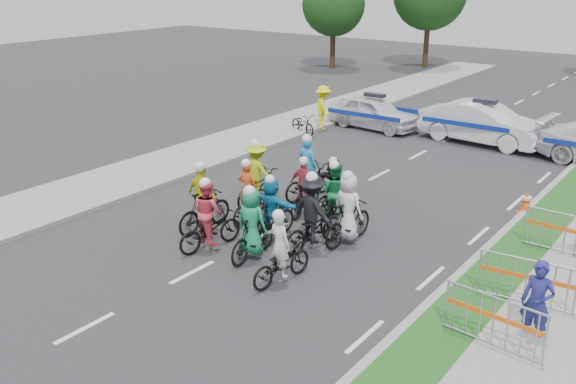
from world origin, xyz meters
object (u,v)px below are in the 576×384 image
Objects in this scene: rider_4 at (313,219)px; rider_6 at (249,200)px; barrier_0 at (493,324)px; rider_3 at (204,204)px; rider_2 at (209,222)px; rider_9 at (305,192)px; rider_8 at (335,201)px; rider_0 at (281,258)px; barrier_2 at (565,236)px; rider_12 at (308,177)px; police_car_0 at (374,113)px; spectator_0 at (537,303)px; tree_0 at (334,4)px; rider_7 at (348,215)px; rider_1 at (252,230)px; parked_bike at (303,124)px; rider_5 at (272,212)px; rider_10 at (257,179)px; marshal_hiviz at (323,107)px; barrier_1 at (526,284)px; police_car_1 at (483,123)px; cone_0 at (526,202)px; rider_11 at (334,188)px.

rider_4 reaches higher than rider_6.
rider_3 is at bearing 172.84° from barrier_0.
barrier_0 is (7.29, -0.28, -0.14)m from rider_2.
rider_9 is at bearing 151.88° from barrier_0.
rider_4 is at bearing 95.28° from rider_8.
rider_0 is 6.98m from barrier_2.
police_car_0 is at bearing -64.61° from rider_12.
tree_0 is at bearing 132.79° from spectator_0.
rider_7 is 0.49× the size of police_car_0.
rider_1 is at bearing 62.63° from rider_7.
rider_0 is at bearing -123.61° from parked_bike.
barrier_0 is (6.05, -0.46, -0.18)m from rider_1.
rider_7 is at bearing -152.90° from barrier_2.
rider_5 is 0.90× the size of rider_7.
rider_10 is 9.52m from marshal_hiviz.
rider_8 is at bearing 148.55° from barrier_0.
rider_8 is 0.95× the size of rider_10.
rider_7 is at bearing 175.22° from rider_6.
rider_5 is (-0.33, 1.21, 0.01)m from rider_1.
marshal_hiviz is (-5.12, 8.73, 0.27)m from rider_9.
rider_12 is (-1.34, 4.32, -0.07)m from rider_1.
rider_5 is 10.96m from parked_bike.
police_car_0 is at bearing -58.38° from rider_4.
barrier_1 is at bearing -103.79° from parked_bike.
tree_0 is (-13.31, 22.26, 3.52)m from rider_12.
rider_3 is at bearing -177.87° from spectator_0.
marshal_hiviz is at bearing -70.02° from rider_10.
rider_4 is 12.38m from marshal_hiviz.
rider_2 reaches higher than parked_bike.
rider_12 is at bearing -77.57° from rider_2.
barrier_0 is at bearing -109.20° from parked_bike.
rider_7 is 1.18× the size of parked_bike.
police_car_1 reaches higher than cone_0.
marshal_hiviz is (-3.50, 8.85, 0.17)m from rider_10.
rider_0 is at bearing 111.20° from rider_9.
rider_12 is (0.90, 1.33, -0.10)m from rider_10.
barrier_1 is at bearing -170.79° from rider_3.
rider_4 reaches higher than barrier_1.
rider_3 is 1.37m from rider_6.
rider_6 reaches higher than police_car_1.
rider_11 is 0.34× the size of police_car_1.
rider_3 is at bearing -135.66° from parked_bike.
barrier_0 is (10.08, -13.69, -0.13)m from police_car_0.
rider_7 is 12.34m from police_car_0.
barrier_0 is at bearing 169.07° from rider_5.
rider_4 is 29.80m from tree_0.
rider_12 is (-0.10, 4.49, -0.03)m from rider_2.
rider_11 is at bearing 165.55° from marshal_hiviz.
rider_9 is at bearing -155.89° from police_car_0.
parked_bike is at bearing 121.03° from marshal_hiviz.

